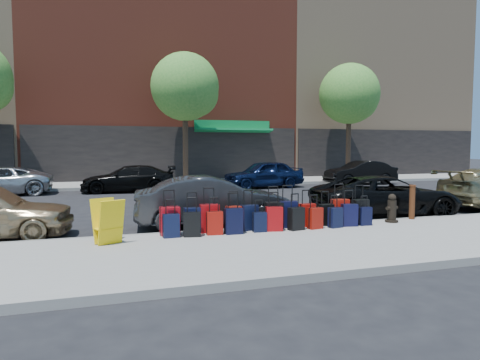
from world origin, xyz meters
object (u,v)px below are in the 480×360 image
object	(u,v)px
car_near_1	(213,202)
car_far_2	(263,174)
display_rack	(108,222)
car_far_1	(129,179)
tree_right	(351,96)
car_far_3	(360,173)
bollard	(412,201)
car_near_2	(386,196)
tree_center	(187,89)
fire_hydrant	(392,209)
suitcase_front_5	(274,215)

from	to	relation	value
car_near_1	car_far_2	xyz separation A→B (m)	(5.21, 9.89, 0.04)
display_rack	car_far_1	xyz separation A→B (m)	(1.05, 11.86, 0.03)
tree_right	car_far_2	xyz separation A→B (m)	(-7.05, -2.95, -4.68)
car_near_1	car_far_2	size ratio (longest dim) A/B	0.97
tree_right	car_far_3	xyz separation A→B (m)	(-0.95, -2.62, -4.73)
bollard	display_rack	xyz separation A→B (m)	(-8.11, -0.63, -0.03)
car_near_2	car_far_2	size ratio (longest dim) A/B	1.07
car_far_1	car_far_3	size ratio (longest dim) A/B	1.07
tree_right	car_far_3	world-z (taller)	tree_right
car_far_2	display_rack	bearing A→B (deg)	-40.90
tree_center	car_far_3	size ratio (longest dim) A/B	1.76
fire_hydrant	bollard	world-z (taller)	bollard
bollard	car_near_1	bearing A→B (deg)	166.08
display_rack	car_near_1	bearing A→B (deg)	10.96
car_far_2	car_far_3	xyz separation A→B (m)	(6.10, 0.34, -0.05)
display_rack	car_far_1	size ratio (longest dim) A/B	0.21
bollard	car_far_2	xyz separation A→B (m)	(-0.17, 11.22, 0.08)
tree_center	tree_right	world-z (taller)	same
car_near_1	car_far_3	distance (m)	15.25
bollard	car_far_3	size ratio (longest dim) A/B	0.23
bollard	car_far_1	world-z (taller)	car_far_1
car_near_1	bollard	bearing A→B (deg)	-99.25
tree_right	car_far_2	bearing A→B (deg)	-157.26
fire_hydrant	car_far_3	bearing A→B (deg)	48.56
car_far_1	car_far_3	xyz separation A→B (m)	(12.99, 0.33, 0.04)
car_far_3	fire_hydrant	bearing A→B (deg)	-29.17
car_near_1	car_far_3	bearing A→B (deg)	-43.20
display_rack	suitcase_front_5	bearing A→B (deg)	-16.94
tree_right	display_rack	world-z (taller)	tree_right
car_near_2	car_far_2	world-z (taller)	car_far_2
fire_hydrant	tree_right	bearing A→B (deg)	50.23
fire_hydrant	car_near_2	world-z (taller)	car_near_2
fire_hydrant	car_far_2	world-z (taller)	car_far_2
suitcase_front_5	car_far_2	distance (m)	12.01
suitcase_front_5	display_rack	size ratio (longest dim) A/B	1.12
car_near_2	car_far_2	bearing A→B (deg)	8.99
fire_hydrant	car_near_1	world-z (taller)	car_near_1
tree_right	car_near_2	xyz separation A→B (m)	(-6.73, -12.80, -4.78)
tree_right	bollard	size ratio (longest dim) A/B	7.61
tree_center	fire_hydrant	distance (m)	15.49
car_near_1	display_rack	bearing A→B (deg)	130.32
tree_right	display_rack	size ratio (longest dim) A/B	7.84
car_far_1	suitcase_front_5	bearing A→B (deg)	19.79
car_near_1	car_near_2	distance (m)	5.53
tree_right	bollard	bearing A→B (deg)	-115.89
tree_right	car_far_1	bearing A→B (deg)	-168.08
suitcase_front_5	bollard	world-z (taller)	suitcase_front_5
display_rack	car_far_3	xyz separation A→B (m)	(14.04, 12.19, 0.07)
fire_hydrant	car_far_1	size ratio (longest dim) A/B	0.17
display_rack	bollard	bearing A→B (deg)	-20.27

